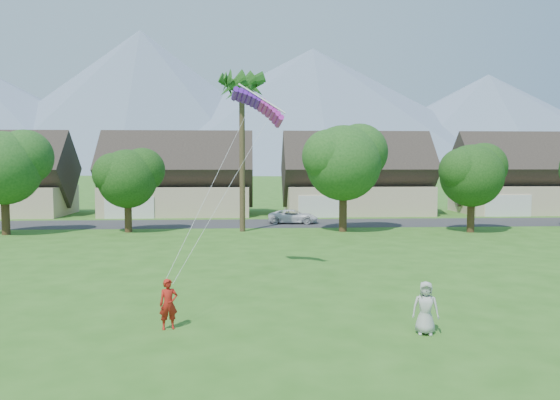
{
  "coord_description": "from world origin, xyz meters",
  "views": [
    {
      "loc": [
        -1.35,
        -14.89,
        5.54
      ],
      "look_at": [
        0.0,
        10.0,
        3.8
      ],
      "focal_mm": 35.0,
      "sensor_mm": 36.0,
      "label": 1
    }
  ],
  "objects": [
    {
      "name": "ground",
      "position": [
        0.0,
        0.0,
        0.0
      ],
      "size": [
        500.0,
        500.0,
        0.0
      ],
      "primitive_type": "plane",
      "color": "#2D6019",
      "rests_on": "ground"
    },
    {
      "name": "mountain_ridge",
      "position": [
        10.4,
        260.0,
        29.07
      ],
      "size": [
        540.0,
        240.0,
        70.0
      ],
      "color": "slate",
      "rests_on": "ground"
    },
    {
      "name": "parked_car",
      "position": [
        2.49,
        34.0,
        0.62
      ],
      "size": [
        4.69,
        2.61,
        1.24
      ],
      "primitive_type": "imported",
      "rotation": [
        0.0,
        0.0,
        1.44
      ],
      "color": "white",
      "rests_on": "ground"
    },
    {
      "name": "tree_row",
      "position": [
        -1.14,
        27.92,
        4.89
      ],
      "size": [
        62.27,
        6.67,
        8.45
      ],
      "color": "#47301C",
      "rests_on": "ground"
    },
    {
      "name": "fan_palm",
      "position": [
        -2.0,
        28.5,
        11.8
      ],
      "size": [
        3.0,
        3.0,
        13.8
      ],
      "color": "#4C3D26",
      "rests_on": "ground"
    },
    {
      "name": "watcher",
      "position": [
        4.26,
        2.07,
        0.86
      ],
      "size": [
        0.94,
        0.72,
        1.72
      ],
      "primitive_type": "imported",
      "rotation": [
        0.0,
        0.0,
        -0.22
      ],
      "color": "#AFAFAB",
      "rests_on": "ground"
    },
    {
      "name": "houses_row",
      "position": [
        0.49,
        42.99,
        3.44
      ],
      "size": [
        72.75,
        8.19,
        8.86
      ],
      "color": "beige",
      "rests_on": "ground"
    },
    {
      "name": "parafoil_kite",
      "position": [
        -0.89,
        11.67,
        8.34
      ],
      "size": [
        2.76,
        1.07,
        0.5
      ],
      "rotation": [
        0.0,
        0.0,
        -0.05
      ],
      "color": "#6118BA",
      "rests_on": "ground"
    },
    {
      "name": "kite_flyer",
      "position": [
        -4.08,
        3.06,
        0.84
      ],
      "size": [
        0.7,
        0.56,
        1.68
      ],
      "primitive_type": "imported",
      "rotation": [
        0.0,
        0.0,
        0.3
      ],
      "color": "#A81C13",
      "rests_on": "ground"
    },
    {
      "name": "street",
      "position": [
        0.0,
        34.0,
        0.01
      ],
      "size": [
        90.0,
        7.0,
        0.01
      ],
      "primitive_type": "cube",
      "color": "#2D2D30",
      "rests_on": "ground"
    }
  ]
}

